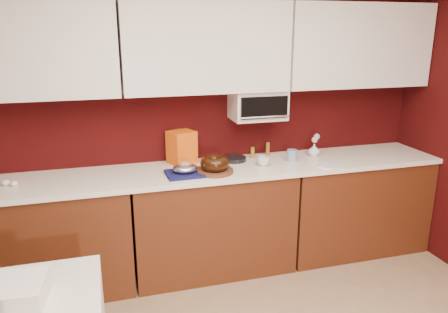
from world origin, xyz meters
TOP-DOWN VIEW (x-y plane):
  - wall_back at (0.00, 2.25)m, footprint 4.00×0.02m
  - base_cabinet_left at (-1.33, 1.94)m, footprint 1.31×0.58m
  - base_cabinet_center at (0.00, 1.94)m, footprint 1.31×0.58m
  - base_cabinet_right at (1.33, 1.94)m, footprint 1.31×0.58m
  - countertop at (0.00, 1.94)m, footprint 4.00×0.62m
  - upper_cabinet_left at (-1.33, 2.08)m, footprint 1.31×0.33m
  - upper_cabinet_center at (0.00, 2.08)m, footprint 1.31×0.33m
  - upper_cabinet_right at (1.33, 2.08)m, footprint 1.31×0.33m
  - toaster_oven at (0.45, 2.10)m, footprint 0.45×0.30m
  - toaster_oven_door at (0.45, 1.94)m, footprint 0.40×0.02m
  - toaster_oven_handle at (0.45, 1.93)m, footprint 0.42×0.02m
  - cake_base at (-0.00, 1.82)m, footprint 0.37×0.37m
  - bundt_cake at (-0.00, 1.82)m, footprint 0.30×0.30m
  - navy_towel at (-0.24, 1.83)m, footprint 0.30×0.26m
  - foil_ham_nest at (-0.24, 1.83)m, footprint 0.21×0.19m
  - roasted_ham at (-0.24, 1.83)m, footprint 0.10×0.08m
  - pandoro_box at (-0.20, 2.15)m, footprint 0.26×0.25m
  - dark_pan at (0.24, 2.08)m, footprint 0.25×0.25m
  - coffee_mug at (0.43, 1.89)m, footprint 0.12×0.12m
  - blue_jar at (0.71, 1.94)m, footprint 0.09×0.09m
  - flower_vase at (0.97, 2.04)m, footprint 0.09×0.09m
  - flower_pink at (0.97, 2.04)m, footprint 0.05×0.05m
  - flower_blue at (1.00, 2.06)m, footprint 0.05×0.05m
  - china_plate at (0.95, 1.73)m, footprint 0.21×0.21m
  - amber_bottle at (0.42, 2.12)m, footprint 0.03×0.03m
  - egg_left at (-1.47, 1.91)m, footprint 0.06×0.05m
  - egg_right at (-1.53, 1.95)m, footprint 0.06×0.05m
  - newspaper_stack at (-1.31, 0.62)m, footprint 0.35×0.30m
  - amber_bottle_tall at (0.58, 2.16)m, footprint 0.04×0.04m

SIDE VIEW (x-z plane):
  - base_cabinet_left at x=-1.33m, z-range 0.00..0.86m
  - base_cabinet_center at x=0.00m, z-range 0.00..0.86m
  - base_cabinet_right at x=1.33m, z-range 0.00..0.86m
  - newspaper_stack at x=-1.31m, z-range 0.75..0.87m
  - countertop at x=0.00m, z-range 0.86..0.90m
  - china_plate at x=0.95m, z-range 0.90..0.91m
  - navy_towel at x=-0.24m, z-range 0.90..0.92m
  - cake_base at x=0.00m, z-range 0.90..0.93m
  - dark_pan at x=0.24m, z-range 0.90..0.93m
  - egg_left at x=-1.47m, z-range 0.90..0.94m
  - egg_right at x=-1.53m, z-range 0.90..0.95m
  - coffee_mug at x=0.43m, z-range 0.90..1.00m
  - amber_bottle at x=0.42m, z-range 0.90..1.00m
  - blue_jar at x=0.71m, z-range 0.90..1.00m
  - foil_ham_nest at x=-0.24m, z-range 0.92..0.99m
  - amber_bottle_tall at x=0.58m, z-range 0.90..1.02m
  - flower_vase at x=0.97m, z-range 0.90..1.02m
  - roasted_ham at x=-0.24m, z-range 0.95..1.01m
  - bundt_cake at x=0.00m, z-range 0.93..1.03m
  - pandoro_box at x=-0.20m, z-range 0.90..1.17m
  - flower_pink at x=0.97m, z-range 1.02..1.08m
  - flower_blue at x=1.00m, z-range 1.04..1.10m
  - wall_back at x=0.00m, z-range 0.00..2.50m
  - toaster_oven_handle at x=0.45m, z-range 1.29..1.31m
  - toaster_oven at x=0.45m, z-range 1.25..1.50m
  - toaster_oven_door at x=0.45m, z-range 1.28..1.47m
  - upper_cabinet_left at x=-1.33m, z-range 1.50..2.20m
  - upper_cabinet_center at x=0.00m, z-range 1.50..2.20m
  - upper_cabinet_right at x=1.33m, z-range 1.50..2.20m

